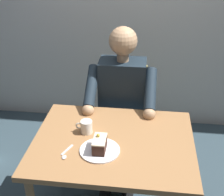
{
  "coord_description": "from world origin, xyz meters",
  "views": [
    {
      "loc": [
        -0.18,
        1.57,
        1.92
      ],
      "look_at": [
        0.02,
        -0.1,
        0.99
      ],
      "focal_mm": 49.61,
      "sensor_mm": 36.0,
      "label": 1
    }
  ],
  "objects_px": {
    "dining_table": "(113,151)",
    "coffee_cup": "(86,127)",
    "chair": "(123,113)",
    "dessert_spoon": "(66,154)",
    "seated_person": "(121,106)",
    "cake_slice": "(100,144)"
  },
  "relations": [
    {
      "from": "dining_table",
      "to": "coffee_cup",
      "type": "relative_size",
      "value": 9.12
    },
    {
      "from": "chair",
      "to": "dessert_spoon",
      "type": "xyz_separation_m",
      "value": [
        0.27,
        0.87,
        0.23
      ]
    },
    {
      "from": "seated_person",
      "to": "dessert_spoon",
      "type": "relative_size",
      "value": 9.2
    },
    {
      "from": "chair",
      "to": "coffee_cup",
      "type": "relative_size",
      "value": 8.23
    },
    {
      "from": "chair",
      "to": "seated_person",
      "type": "relative_size",
      "value": 0.71
    },
    {
      "from": "chair",
      "to": "seated_person",
      "type": "xyz_separation_m",
      "value": [
        -0.0,
        0.17,
        0.17
      ]
    },
    {
      "from": "coffee_cup",
      "to": "dining_table",
      "type": "bearing_deg",
      "value": 160.36
    },
    {
      "from": "seated_person",
      "to": "coffee_cup",
      "type": "xyz_separation_m",
      "value": [
        0.19,
        0.46,
        0.1
      ]
    },
    {
      "from": "seated_person",
      "to": "cake_slice",
      "type": "height_order",
      "value": "seated_person"
    },
    {
      "from": "dining_table",
      "to": "dessert_spoon",
      "type": "xyz_separation_m",
      "value": [
        0.27,
        0.17,
        0.09
      ]
    },
    {
      "from": "seated_person",
      "to": "chair",
      "type": "bearing_deg",
      "value": -90.0
    },
    {
      "from": "coffee_cup",
      "to": "dessert_spoon",
      "type": "bearing_deg",
      "value": 71.42
    },
    {
      "from": "coffee_cup",
      "to": "dessert_spoon",
      "type": "distance_m",
      "value": 0.25
    },
    {
      "from": "cake_slice",
      "to": "dessert_spoon",
      "type": "relative_size",
      "value": 0.95
    },
    {
      "from": "chair",
      "to": "dessert_spoon",
      "type": "distance_m",
      "value": 0.94
    },
    {
      "from": "chair",
      "to": "cake_slice",
      "type": "relative_size",
      "value": 6.85
    },
    {
      "from": "coffee_cup",
      "to": "seated_person",
      "type": "bearing_deg",
      "value": -111.93
    },
    {
      "from": "seated_person",
      "to": "dessert_spoon",
      "type": "xyz_separation_m",
      "value": [
        0.27,
        0.7,
        0.06
      ]
    },
    {
      "from": "cake_slice",
      "to": "coffee_cup",
      "type": "distance_m",
      "value": 0.22
    },
    {
      "from": "dining_table",
      "to": "coffee_cup",
      "type": "xyz_separation_m",
      "value": [
        0.19,
        -0.07,
        0.13
      ]
    },
    {
      "from": "coffee_cup",
      "to": "chair",
      "type": "bearing_deg",
      "value": -106.4
    },
    {
      "from": "dining_table",
      "to": "seated_person",
      "type": "bearing_deg",
      "value": -90.0
    }
  ]
}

